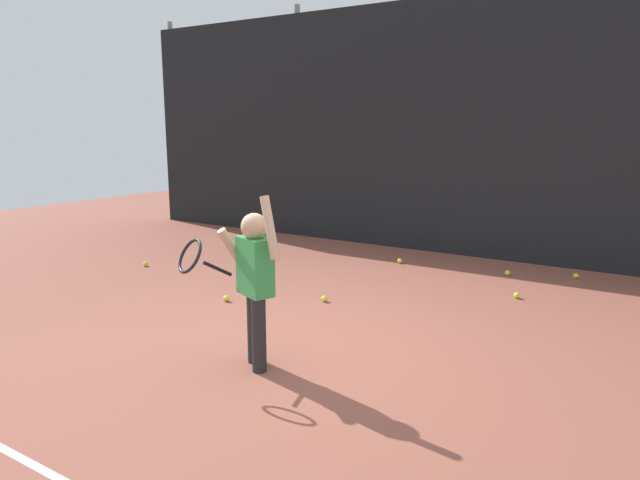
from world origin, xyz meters
name	(u,v)px	position (x,y,z in m)	size (l,w,h in m)	color
ground_plane	(302,342)	(0.00, 0.00, 0.00)	(20.00, 20.00, 0.00)	brown
court_line_baseline	(55,477)	(0.00, -2.32, 0.00)	(9.00, 0.05, 0.00)	white
back_fence_windscreen	(467,129)	(0.00, 4.08, 1.79)	(11.88, 0.08, 3.59)	black
fence_post_0	(175,124)	(-5.79, 4.14, 1.87)	(0.09, 0.09, 3.74)	slate
fence_post_1	(298,124)	(-2.90, 4.14, 1.87)	(0.09, 0.09, 3.74)	slate
fence_post_2	(468,123)	(0.00, 4.14, 1.87)	(0.09, 0.09, 3.74)	slate
tennis_player	(252,276)	(-0.02, -0.62, 0.73)	(0.86, 0.56, 1.35)	#232326
tennis_ball_0	(517,295)	(1.24, 2.31, 0.03)	(0.07, 0.07, 0.07)	#CCE033
tennis_ball_1	(324,299)	(-0.45, 1.08, 0.03)	(0.07, 0.07, 0.07)	#CCE033
tennis_ball_2	(145,264)	(-3.29, 1.12, 0.03)	(0.07, 0.07, 0.07)	#CCE033
tennis_ball_3	(400,261)	(-0.51, 3.11, 0.03)	(0.07, 0.07, 0.07)	#CCE033
tennis_ball_4	(508,273)	(0.90, 3.24, 0.03)	(0.07, 0.07, 0.07)	#CCE033
tennis_ball_5	(576,276)	(1.64, 3.54, 0.03)	(0.07, 0.07, 0.07)	#CCE033
tennis_ball_6	(264,238)	(-3.10, 3.43, 0.03)	(0.07, 0.07, 0.07)	#CCE033
tennis_ball_7	(226,298)	(-1.33, 0.53, 0.03)	(0.07, 0.07, 0.07)	#CCE033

